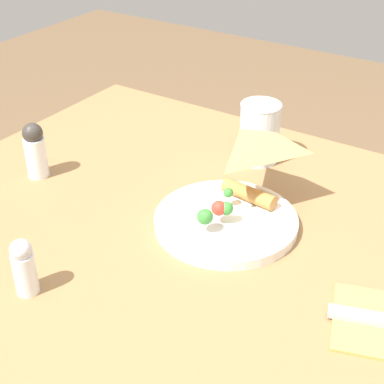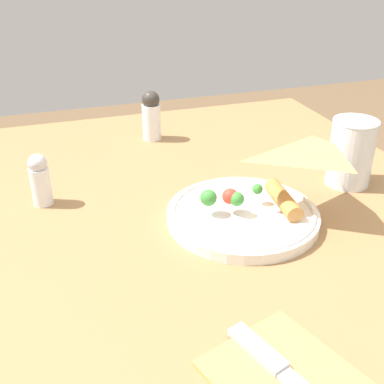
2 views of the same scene
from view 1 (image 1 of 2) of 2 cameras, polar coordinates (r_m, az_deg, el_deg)
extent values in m
cube|color=olive|center=(0.85, 8.40, -7.64)|extent=(1.25, 0.80, 0.03)
cube|color=#382D23|center=(1.56, -6.22, -3.79)|extent=(0.06, 0.06, 0.70)
cylinder|color=white|center=(0.90, 3.30, -2.85)|extent=(0.22, 0.22, 0.02)
torus|color=white|center=(0.90, 3.32, -2.35)|extent=(0.21, 0.21, 0.01)
pyramid|color=#DBA351|center=(0.89, 3.01, -2.14)|extent=(0.11, 0.15, 0.02)
cylinder|color=#B77A3D|center=(0.93, 5.54, -0.19)|extent=(0.09, 0.03, 0.02)
sphere|color=red|center=(0.87, 2.62, -1.57)|extent=(0.02, 0.02, 0.02)
sphere|color=#388433|center=(0.85, 1.27, -2.42)|extent=(0.02, 0.02, 0.02)
sphere|color=#388433|center=(0.87, 3.37, -1.60)|extent=(0.02, 0.02, 0.02)
sphere|color=#388433|center=(0.91, 3.53, -0.07)|extent=(0.02, 0.02, 0.02)
cylinder|color=white|center=(1.07, 6.56, 5.76)|extent=(0.07, 0.07, 0.11)
cylinder|color=#F4CC66|center=(1.07, 6.54, 5.40)|extent=(0.06, 0.06, 0.10)
torus|color=white|center=(1.04, 6.74, 8.38)|extent=(0.07, 0.07, 0.00)
cube|color=#B2B2B7|center=(0.77, 15.63, -11.46)|extent=(0.07, 0.04, 0.01)
cylinder|color=white|center=(0.80, -15.87, -7.61)|extent=(0.03, 0.03, 0.06)
sphere|color=silver|center=(0.77, -16.28, -5.41)|extent=(0.03, 0.03, 0.03)
cylinder|color=white|center=(1.05, -14.86, 3.28)|extent=(0.04, 0.04, 0.07)
sphere|color=#38332D|center=(1.03, -15.21, 5.53)|extent=(0.04, 0.04, 0.04)
camera|label=2|loc=(0.46, 53.36, -1.62)|focal=45.00mm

